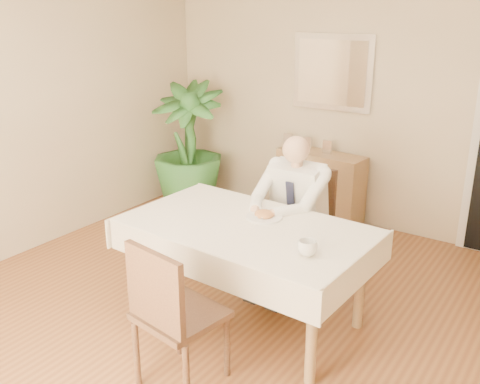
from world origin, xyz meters
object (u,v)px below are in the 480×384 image
Objects in this scene: seated_man at (288,208)px; sideboard at (320,187)px; potted_palm at (188,146)px; chair_near at (171,310)px; coffee_mug at (307,248)px; dining_table at (246,236)px; chair_far at (305,216)px.

seated_man reaches higher than sideboard.
potted_palm reaches higher than sideboard.
sideboard is (-0.43, 1.45, -0.32)m from seated_man.
potted_palm is at bearing 151.25° from seated_man.
chair_near is 7.88× the size of coffee_mug.
chair_near is 1.03× the size of sideboard.
coffee_mug is (0.51, 0.69, 0.26)m from chair_near.
dining_table is 1.88× the size of sideboard.
seated_man is at bearing -68.22° from sideboard.
seated_man is at bearing 100.85° from chair_near.
chair_near reaches higher than chair_far.
potted_palm reaches higher than chair_far.
sideboard is (-1.00, 2.23, -0.43)m from coffee_mug.
chair_far is 0.34m from seated_man.
chair_near is (0.07, -0.88, -0.13)m from dining_table.
sideboard is at bearing 112.91° from chair_far.
chair_near is 0.77× the size of seated_man.
dining_table is 1.24× the size of potted_palm.
seated_man reaches higher than chair_far.
seated_man is 10.25× the size of coffee_mug.
chair_far is 0.75× the size of seated_man.
chair_far is at bearing -21.44° from potted_palm.
coffee_mug is at bearing -36.46° from potted_palm.
sideboard is at bearing 114.16° from coffee_mug.
chair_far is 7.66× the size of coffee_mug.
chair_near is (0.07, -1.76, 0.02)m from chair_far.
dining_table is 1.41× the size of seated_man.
coffee_mug is 3.03m from potted_palm.
sideboard is 0.66× the size of potted_palm.
coffee_mug is at bearing -59.17° from chair_far.
chair_far is 1.00× the size of sideboard.
chair_far is at bearing 118.16° from coffee_mug.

